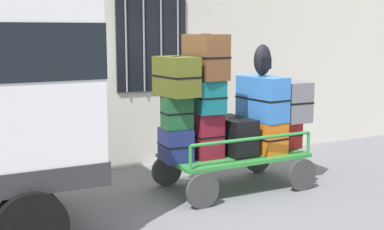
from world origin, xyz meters
name	(u,v)px	position (x,y,z in m)	size (l,w,h in m)	color
ground_plane	(224,203)	(0.00, 0.00, 0.00)	(40.00, 40.00, 0.00)	slate
building_wall	(150,13)	(0.00, 2.37, 2.50)	(12.00, 0.38, 5.00)	silver
luggage_cart	(234,161)	(0.45, 0.49, 0.40)	(2.04, 1.13, 0.50)	#2D8438
cart_railing	(234,135)	(0.45, 0.49, 0.77)	(1.91, 0.99, 0.32)	#2D8438
suitcase_left_bottom	(176,145)	(-0.45, 0.52, 0.72)	(0.41, 0.47, 0.44)	navy
suitcase_left_middle	(177,113)	(-0.45, 0.48, 1.15)	(0.40, 0.32, 0.43)	#194C28
suitcase_left_top	(176,76)	(-0.45, 0.49, 1.63)	(0.44, 0.67, 0.52)	#4C5119
suitcase_midleft_bottom	(207,135)	(0.00, 0.47, 0.81)	(0.39, 0.36, 0.62)	maroon
suitcase_midleft_middle	(205,96)	(0.00, 0.53, 1.34)	(0.41, 0.62, 0.44)	#0F5960
suitcase_midleft_top	(206,57)	(0.00, 0.51, 1.87)	(0.42, 0.67, 0.61)	brown
suitcase_center_bottom	(233,136)	(0.45, 0.51, 0.76)	(0.41, 0.75, 0.51)	black
suitcase_midright_bottom	(261,135)	(0.89, 0.47, 0.72)	(0.44, 0.81, 0.45)	orange
suitcase_midright_middle	(262,98)	(0.89, 0.46, 1.26)	(0.45, 0.80, 0.63)	#3372C6
suitcase_right_bottom	(284,133)	(1.34, 0.52, 0.71)	(0.42, 0.48, 0.42)	#B21E1E
suitcase_right_middle	(286,100)	(1.34, 0.50, 1.21)	(0.42, 0.83, 0.58)	slate
backpack	(263,60)	(0.93, 0.52, 1.80)	(0.27, 0.22, 0.44)	black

